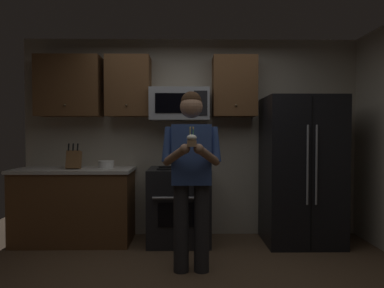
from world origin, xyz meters
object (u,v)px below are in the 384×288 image
bowl_large_white (106,164)px  cupcake (192,140)px  microwave (180,104)px  refrigerator (301,170)px  knife_block (74,160)px  oven_range (179,205)px  person (191,170)px

bowl_large_white → cupcake: 1.72m
microwave → cupcake: size_ratio=4.26×
refrigerator → cupcake: (-1.36, -1.21, 0.39)m
bowl_large_white → refrigerator: bearing=-2.4°
knife_block → bowl_large_white: (0.37, 0.09, -0.07)m
oven_range → person: bearing=-81.5°
cupcake → knife_block: bearing=139.4°
refrigerator → cupcake: refrigerator is taller
bowl_large_white → person: bearing=-43.0°
oven_range → microwave: (0.00, 0.12, 1.26)m
refrigerator → knife_block: (-2.79, 0.01, 0.13)m
person → cupcake: bearing=-90.0°
microwave → refrigerator: microwave is taller
knife_block → bowl_large_white: size_ratio=1.61×
oven_range → person: size_ratio=0.53×
oven_range → microwave: 1.26m
microwave → bowl_large_white: (-0.92, -0.06, -0.75)m
refrigerator → person: 1.63m
person → knife_block: bearing=148.0°
microwave → bowl_large_white: 1.19m
oven_range → microwave: size_ratio=1.26×
microwave → refrigerator: size_ratio=0.41×
knife_block → bowl_large_white: 0.39m
oven_range → cupcake: cupcake is taller
refrigerator → bowl_large_white: size_ratio=9.06×
bowl_large_white → person: person is taller
microwave → cupcake: (0.14, -1.37, -0.43)m
microwave → oven_range: bearing=-90.0°
refrigerator → knife_block: size_ratio=5.63×
oven_range → microwave: microwave is taller
oven_range → bowl_large_white: (-0.92, 0.06, 0.51)m
bowl_large_white → person: size_ratio=0.11×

